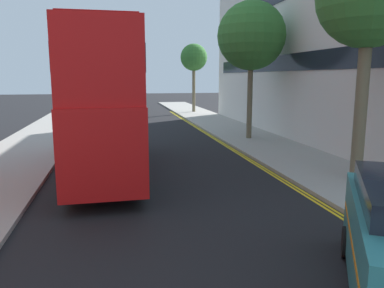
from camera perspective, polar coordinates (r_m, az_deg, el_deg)
name	(u,v)px	position (r m, az deg, el deg)	size (l,w,h in m)	color
sidewalk_right	(294,157)	(18.82, 15.06, -1.94)	(4.00, 80.00, 0.14)	#9E9991
sidewalk_left	(2,170)	(17.52, -26.70, -3.56)	(4.00, 80.00, 0.14)	#9E9991
kerb_line_outer	(269,171)	(16.20, 11.51, -3.96)	(0.10, 56.00, 0.01)	yellow
kerb_line_inner	(265,171)	(16.14, 10.99, -3.99)	(0.10, 56.00, 0.01)	yellow
double_decker_bus_away	(103,98)	(15.78, -13.27, 6.74)	(2.94, 10.85, 5.64)	red
street_tree_near	(194,58)	(41.30, 0.27, 12.80)	(2.85, 2.85, 7.20)	#6B6047
street_tree_far	(251,36)	(23.58, 8.92, 15.72)	(4.05, 4.05, 8.15)	#6B6047
townhouse_terrace_right	(349,41)	(27.97, 22.51, 14.13)	(10.08, 28.00, 12.42)	silver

